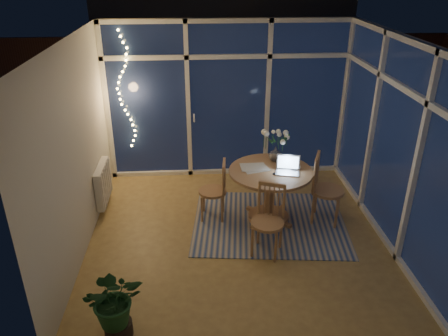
{
  "coord_description": "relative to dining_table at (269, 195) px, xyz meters",
  "views": [
    {
      "loc": [
        -0.54,
        -4.94,
        3.41
      ],
      "look_at": [
        -0.18,
        0.25,
        0.91
      ],
      "focal_mm": 35.0,
      "sensor_mm": 36.0,
      "label": 1
    }
  ],
  "objects": [
    {
      "name": "floor",
      "position": [
        -0.47,
        -0.39,
        -0.39
      ],
      "size": [
        4.0,
        4.0,
        0.0
      ],
      "primitive_type": "plane",
      "color": "olive",
      "rests_on": "ground"
    },
    {
      "name": "ceiling",
      "position": [
        -0.47,
        -0.39,
        2.21
      ],
      "size": [
        4.0,
        4.0,
        0.0
      ],
      "primitive_type": "plane",
      "color": "white",
      "rests_on": "wall_back"
    },
    {
      "name": "wall_back",
      "position": [
        -0.47,
        1.61,
        0.91
      ],
      "size": [
        4.0,
        0.04,
        2.6
      ],
      "primitive_type": "cube",
      "color": "beige",
      "rests_on": "floor"
    },
    {
      "name": "wall_front",
      "position": [
        -0.47,
        -2.39,
        0.91
      ],
      "size": [
        4.0,
        0.04,
        2.6
      ],
      "primitive_type": "cube",
      "color": "beige",
      "rests_on": "floor"
    },
    {
      "name": "wall_left",
      "position": [
        -2.47,
        -0.39,
        0.91
      ],
      "size": [
        0.04,
        4.0,
        2.6
      ],
      "primitive_type": "cube",
      "color": "beige",
      "rests_on": "floor"
    },
    {
      "name": "wall_right",
      "position": [
        1.53,
        -0.39,
        0.91
      ],
      "size": [
        0.04,
        4.0,
        2.6
      ],
      "primitive_type": "cube",
      "color": "beige",
      "rests_on": "floor"
    },
    {
      "name": "window_wall_back",
      "position": [
        -0.47,
        1.57,
        0.91
      ],
      "size": [
        4.0,
        0.1,
        2.6
      ],
      "primitive_type": "cube",
      "color": "white",
      "rests_on": "floor"
    },
    {
      "name": "window_wall_right",
      "position": [
        1.49,
        -0.39,
        0.91
      ],
      "size": [
        0.1,
        4.0,
        2.6
      ],
      "primitive_type": "cube",
      "color": "white",
      "rests_on": "floor"
    },
    {
      "name": "radiator",
      "position": [
        -2.41,
        0.51,
        0.01
      ],
      "size": [
        0.1,
        0.7,
        0.58
      ],
      "primitive_type": "cube",
      "color": "silver",
      "rests_on": "wall_left"
    },
    {
      "name": "fairy_lights",
      "position": [
        -2.12,
        1.49,
        1.13
      ],
      "size": [
        0.24,
        0.1,
        1.85
      ],
      "primitive_type": null,
      "color": "#FCCF64",
      "rests_on": "window_wall_back"
    },
    {
      "name": "garden_patio",
      "position": [
        0.03,
        4.61,
        -0.45
      ],
      "size": [
        12.0,
        6.0,
        0.1
      ],
      "primitive_type": "cube",
      "color": "black",
      "rests_on": "ground"
    },
    {
      "name": "garden_fence",
      "position": [
        -0.47,
        5.11,
        0.51
      ],
      "size": [
        11.0,
        0.08,
        1.8
      ],
      "primitive_type": "cube",
      "color": "#3A1E15",
      "rests_on": "ground"
    },
    {
      "name": "neighbour_roof",
      "position": [
        -0.17,
        8.11,
        1.81
      ],
      "size": [
        7.0,
        3.0,
        2.2
      ],
      "primitive_type": "cube",
      "color": "#2F3139",
      "rests_on": "ground"
    },
    {
      "name": "garden_shrubs",
      "position": [
        -1.27,
        3.01,
        0.06
      ],
      "size": [
        0.9,
        0.9,
        0.9
      ],
      "primitive_type": "sphere",
      "color": "black",
      "rests_on": "ground"
    },
    {
      "name": "rug",
      "position": [
        0.0,
        -0.1,
        -0.39
      ],
      "size": [
        2.3,
        1.92,
        0.01
      ],
      "primitive_type": "cube",
      "rotation": [
        0.0,
        0.0,
        -0.1
      ],
      "color": "#B8AA96",
      "rests_on": "floor"
    },
    {
      "name": "dining_table",
      "position": [
        0.0,
        0.0,
        0.0
      ],
      "size": [
        1.27,
        1.27,
        0.79
      ],
      "primitive_type": "cylinder",
      "rotation": [
        0.0,
        0.0,
        -0.1
      ],
      "color": "#AA764C",
      "rests_on": "floor"
    },
    {
      "name": "chair_left",
      "position": [
        -0.8,
        0.1,
        0.06
      ],
      "size": [
        0.46,
        0.46,
        0.9
      ],
      "primitive_type": "cube",
      "rotation": [
        0.0,
        0.0,
        -1.69
      ],
      "color": "#AA764C",
      "rests_on": "floor"
    },
    {
      "name": "chair_right",
      "position": [
        0.8,
        -0.1,
        0.12
      ],
      "size": [
        0.62,
        0.62,
        1.02
      ],
      "primitive_type": "cube",
      "rotation": [
        0.0,
        0.0,
        1.19
      ],
      "color": "#AA764C",
      "rests_on": "floor"
    },
    {
      "name": "chair_front",
      "position": [
        -0.16,
        -0.79,
        0.08
      ],
      "size": [
        0.57,
        0.57,
        0.94
      ],
      "primitive_type": "cube",
      "rotation": [
        0.0,
        0.0,
        -0.39
      ],
      "color": "#AA764C",
      "rests_on": "floor"
    },
    {
      "name": "laptop",
      "position": [
        0.21,
        -0.1,
        0.51
      ],
      "size": [
        0.38,
        0.34,
        0.23
      ],
      "primitive_type": null,
      "rotation": [
        0.0,
        0.0,
        -0.24
      ],
      "color": "silver",
      "rests_on": "dining_table"
    },
    {
      "name": "flower_vase",
      "position": [
        0.12,
        0.32,
        0.5
      ],
      "size": [
        0.22,
        0.22,
        0.21
      ],
      "primitive_type": "imported",
      "rotation": [
        0.0,
        0.0,
        -0.1
      ],
      "color": "silver",
      "rests_on": "dining_table"
    },
    {
      "name": "bowl",
      "position": [
        0.35,
        0.02,
        0.41
      ],
      "size": [
        0.17,
        0.17,
        0.04
      ],
      "primitive_type": "imported",
      "rotation": [
        0.0,
        0.0,
        -0.1
      ],
      "color": "white",
      "rests_on": "dining_table"
    },
    {
      "name": "newspapers",
      "position": [
        -0.23,
        0.07,
        0.4
      ],
      "size": [
        0.36,
        0.28,
        0.01
      ],
      "primitive_type": "cube",
      "rotation": [
        0.0,
        0.0,
        0.04
      ],
      "color": "beige",
      "rests_on": "dining_table"
    },
    {
      "name": "phone",
      "position": [
        0.06,
        -0.13,
        0.4
      ],
      "size": [
        0.11,
        0.09,
        0.01
      ],
      "primitive_type": "cube",
      "rotation": [
        0.0,
        0.0,
        -0.49
      ],
      "color": "black",
      "rests_on": "dining_table"
    },
    {
      "name": "potted_plant",
      "position": [
        -1.84,
        -2.04,
        -0.01
      ],
      "size": [
        0.63,
        0.58,
        0.76
      ],
      "primitive_type": "imported",
      "rotation": [
        0.0,
        0.0,
        0.23
      ],
      "color": "#194723",
      "rests_on": "floor"
    }
  ]
}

